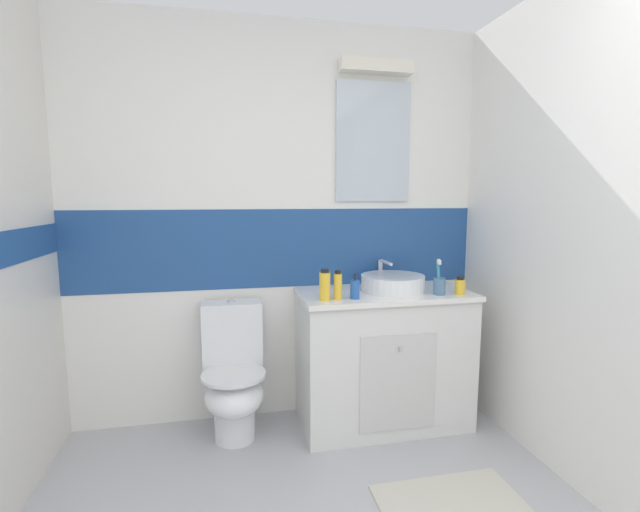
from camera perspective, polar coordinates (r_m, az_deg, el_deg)
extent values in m
cube|color=white|center=(3.04, -5.01, -11.66)|extent=(3.20, 0.10, 0.85)
cube|color=#234C8C|center=(2.88, -5.15, 1.08)|extent=(3.20, 0.10, 0.50)
cube|color=white|center=(2.91, -5.36, 17.43)|extent=(3.20, 0.10, 1.15)
cube|color=silver|center=(2.97, 6.84, 14.35)|extent=(0.49, 0.02, 0.75)
cube|color=white|center=(3.02, 7.24, 23.08)|extent=(0.47, 0.10, 0.08)
cube|color=white|center=(2.34, 34.47, 1.96)|extent=(0.10, 3.48, 2.50)
cube|color=silver|center=(2.89, 8.05, -13.04)|extent=(1.03, 0.53, 0.82)
cube|color=white|center=(2.76, 8.28, -4.83)|extent=(1.05, 0.55, 0.03)
cube|color=silver|center=(2.68, 10.07, -15.77)|extent=(0.46, 0.01, 0.57)
cylinder|color=silver|center=(2.59, 10.31, -11.73)|extent=(0.02, 0.02, 0.03)
cylinder|color=white|center=(2.77, 9.33, -3.46)|extent=(0.39, 0.39, 0.10)
cylinder|color=#AFB1BA|center=(2.76, 9.35, -2.57)|extent=(0.32, 0.32, 0.01)
cylinder|color=silver|center=(2.97, 7.76, -2.07)|extent=(0.03, 0.03, 0.16)
cylinder|color=silver|center=(2.86, 8.52, -0.82)|extent=(0.02, 0.18, 0.02)
cylinder|color=white|center=(2.85, -10.90, -20.48)|extent=(0.24, 0.24, 0.18)
ellipsoid|color=white|center=(2.73, -10.99, -17.16)|extent=(0.34, 0.42, 0.22)
cylinder|color=white|center=(2.68, -11.06, -14.78)|extent=(0.37, 0.37, 0.02)
cube|color=white|center=(2.81, -11.24, -9.70)|extent=(0.36, 0.17, 0.39)
cylinder|color=silver|center=(2.76, -11.35, -5.66)|extent=(0.04, 0.04, 0.02)
cylinder|color=#4C7299|center=(2.72, 15.11, -3.79)|extent=(0.07, 0.07, 0.10)
cylinder|color=#338CD8|center=(2.70, 15.09, -2.54)|extent=(0.02, 0.03, 0.17)
cube|color=white|center=(2.69, 15.15, -0.79)|extent=(0.01, 0.02, 0.03)
cylinder|color=#3FB259|center=(2.70, 14.96, -2.47)|extent=(0.02, 0.03, 0.17)
cube|color=white|center=(2.69, 15.02, -0.68)|extent=(0.01, 0.02, 0.03)
cylinder|color=#2659B2|center=(2.53, 4.50, -4.32)|extent=(0.05, 0.05, 0.11)
cylinder|color=#262626|center=(2.52, 4.52, -2.73)|extent=(0.01, 0.01, 0.04)
cylinder|color=#262626|center=(2.50, 4.60, -2.37)|extent=(0.01, 0.02, 0.01)
cylinder|color=yellow|center=(2.77, 17.56, -3.82)|extent=(0.06, 0.06, 0.09)
cylinder|color=black|center=(2.76, 17.61, -2.72)|extent=(0.04, 0.04, 0.02)
cylinder|color=yellow|center=(2.51, 2.32, -3.95)|extent=(0.05, 0.05, 0.15)
cylinder|color=black|center=(2.50, 2.33, -2.08)|extent=(0.03, 0.03, 0.02)
cylinder|color=yellow|center=(2.48, 0.62, -3.94)|extent=(0.06, 0.06, 0.16)
cylinder|color=black|center=(2.47, 0.62, -1.92)|extent=(0.04, 0.04, 0.02)
cube|color=beige|center=(2.46, 16.31, -27.98)|extent=(0.68, 0.36, 0.01)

